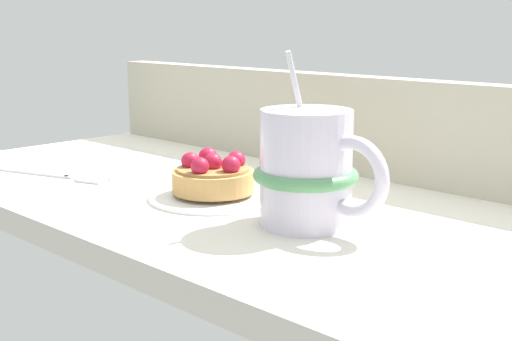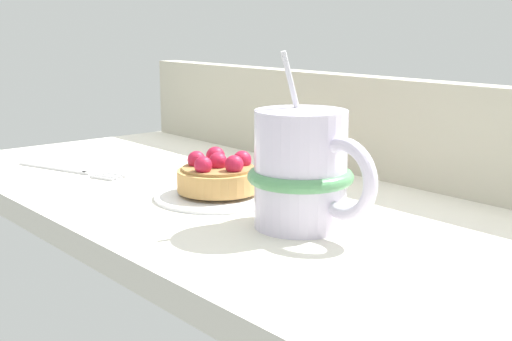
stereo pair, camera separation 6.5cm
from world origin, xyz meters
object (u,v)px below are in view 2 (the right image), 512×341
(coffee_mug, at_px, (303,171))
(dessert_fork, at_px, (69,169))
(dessert_plate, at_px, (218,194))
(raspberry_tart, at_px, (218,175))

(coffee_mug, xyz_separation_m, dessert_fork, (-0.35, -0.06, -0.05))
(dessert_plate, height_order, dessert_fork, dessert_plate)
(raspberry_tart, relative_size, dessert_fork, 0.52)
(dessert_plate, bearing_deg, coffee_mug, -2.54)
(dessert_plate, distance_m, coffee_mug, 0.14)
(dessert_plate, relative_size, raspberry_tart, 1.57)
(dessert_plate, xyz_separation_m, coffee_mug, (0.13, -0.01, 0.05))
(coffee_mug, bearing_deg, dessert_plate, 177.46)
(dessert_plate, height_order, raspberry_tart, raspberry_tart)
(dessert_plate, relative_size, coffee_mug, 0.86)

